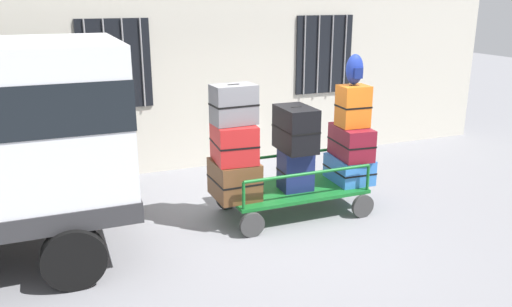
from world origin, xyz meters
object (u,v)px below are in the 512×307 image
Objects in this scene: suitcase_center_bottom at (349,169)px; suitcase_center_middle at (351,142)px; suitcase_left_top at (234,104)px; backpack at (355,70)px; suitcase_left_middle at (234,143)px; suitcase_midleft_bottom at (296,170)px; luggage_cart at (294,192)px; suitcase_center_top at (353,106)px; suitcase_midleft_middle at (296,129)px; suitcase_left_bottom at (234,179)px.

suitcase_center_bottom is 0.93× the size of suitcase_center_middle.
suitcase_center_middle is at bearing -0.95° from suitcase_left_top.
backpack is at bearing 0.29° from suitcase_left_top.
backpack is at bearing 51.81° from suitcase_center_bottom.
suitcase_left_middle reaches higher than suitcase_midleft_bottom.
backpack is (0.94, 0.01, 1.76)m from luggage_cart.
suitcase_center_top reaches higher than suitcase_center_middle.
suitcase_midleft_middle is at bearing 178.96° from suitcase_center_top.
suitcase_left_bottom is 1.02× the size of suitcase_left_middle.
backpack is (0.02, 0.04, 1.07)m from suitcase_center_middle.
suitcase_center_middle is (1.85, -0.04, 0.36)m from suitcase_left_bottom.
suitcase_center_middle is at bearing -90.00° from suitcase_center_bottom.
suitcase_left_middle is at bearing 178.69° from suitcase_midleft_middle.
suitcase_left_top is 1.38× the size of backpack.
suitcase_center_middle is (0.00, -0.02, 0.43)m from suitcase_center_bottom.
backpack is at bearing 65.33° from suitcase_center_middle.
suitcase_left_top is 0.83× the size of suitcase_center_bottom.
suitcase_center_top is 1.39× the size of backpack.
suitcase_center_middle is 1.79× the size of backpack.
suitcase_midleft_bottom is at bearing -2.97° from suitcase_left_bottom.
luggage_cart is at bearing 178.27° from suitcase_center_top.
luggage_cart is 1.15m from suitcase_center_middle.
suitcase_center_middle is 0.55m from suitcase_center_top.
suitcase_midleft_middle is 0.97m from suitcase_center_middle.
suitcase_left_bottom is 2.35m from backpack.
suitcase_left_bottom is at bearing 90.00° from suitcase_left_top.
suitcase_center_bottom is (1.85, -0.01, -1.14)m from suitcase_left_top.
suitcase_center_bottom is 1.50m from backpack.
suitcase_center_top is at bearing -115.42° from backpack.
suitcase_left_top is at bearing -90.00° from suitcase_left_middle.
suitcase_midleft_middle is (0.00, -0.01, 0.97)m from luggage_cart.
suitcase_midleft_bottom is 0.61m from suitcase_midleft_middle.
suitcase_midleft_middle reaches higher than suitcase_midleft_bottom.
backpack reaches higher than suitcase_left_bottom.
suitcase_left_middle is at bearing 176.99° from suitcase_midleft_bottom.
suitcase_center_middle is at bearing -1.12° from suitcase_midleft_middle.
suitcase_left_bottom is 1.01× the size of suitcase_midleft_middle.
suitcase_midleft_middle is (0.92, -0.01, -0.42)m from suitcase_left_top.
suitcase_center_middle is 1.07m from backpack.
backpack reaches higher than suitcase_left_top.
suitcase_left_top is 0.87× the size of suitcase_midleft_middle.
backpack reaches higher than suitcase_left_middle.
suitcase_midleft_middle is 0.96m from suitcase_center_top.
suitcase_midleft_middle is (0.00, 0.03, 0.61)m from suitcase_midleft_bottom.
suitcase_center_top reaches higher than suitcase_left_middle.
backpack is at bearing 0.02° from suitcase_left_middle.
suitcase_midleft_middle is at bearing 179.91° from suitcase_center_bottom.
luggage_cart is 2.63× the size of suitcase_center_middle.
luggage_cart is 1.67m from suitcase_left_top.
suitcase_center_bottom is at bearing -0.70° from suitcase_left_middle.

